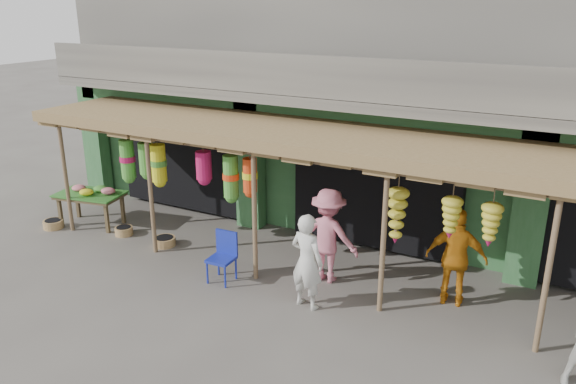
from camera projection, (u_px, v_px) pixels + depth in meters
The scene contains 11 objects.
ground at pixel (331, 292), 10.30m from camera, with size 80.00×80.00×0.00m, color #514C47.
building at pixel (419, 76), 13.26m from camera, with size 16.40×6.80×7.00m.
awning at pixel (345, 145), 10.21m from camera, with size 14.00×2.70×2.79m.
flower_table at pixel (91, 195), 13.17m from camera, with size 1.68×1.17×0.92m.
blue_chair at pixel (224, 254), 10.60m from camera, with size 0.48×0.49×0.96m.
basket_left at pixel (53, 224), 13.16m from camera, with size 0.46×0.46×0.19m, color olive.
basket_mid at pixel (165, 241), 12.22m from camera, with size 0.48×0.48×0.18m, color #A07B48.
basket_right at pixel (124, 231), 12.78m from camera, with size 0.40×0.40×0.18m, color olive.
person_front at pixel (307, 261), 9.56m from camera, with size 0.63×0.41×1.72m, color silver.
person_vendor at pixel (456, 258), 9.63m from camera, with size 1.03×0.43×1.77m, color #C17212.
person_shopper at pixel (328, 236), 10.47m from camera, with size 1.17×0.67×1.82m, color #D06E83.
Camera 1 is at (3.66, -8.43, 5.07)m, focal length 35.00 mm.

